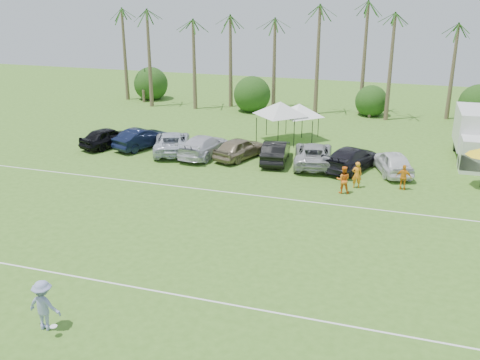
% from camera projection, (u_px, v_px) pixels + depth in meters
% --- Properties ---
extents(ground, '(120.00, 120.00, 0.00)m').
position_uv_depth(ground, '(125.00, 316.00, 20.98)').
color(ground, '#427121').
rests_on(ground, ground).
extents(field_lines, '(80.00, 12.10, 0.01)m').
position_uv_depth(field_lines, '(201.00, 232.00, 28.14)').
color(field_lines, white).
rests_on(field_lines, ground).
extents(palm_tree_0, '(2.40, 2.40, 8.90)m').
position_uv_depth(palm_tree_0, '(116.00, 33.00, 58.86)').
color(palm_tree_0, brown).
rests_on(palm_tree_0, ground).
extents(palm_tree_1, '(2.40, 2.40, 9.90)m').
position_uv_depth(palm_tree_1, '(156.00, 26.00, 57.12)').
color(palm_tree_1, brown).
rests_on(palm_tree_1, ground).
extents(palm_tree_2, '(2.40, 2.40, 10.90)m').
position_uv_depth(palm_tree_2, '(199.00, 18.00, 55.38)').
color(palm_tree_2, brown).
rests_on(palm_tree_2, ground).
extents(palm_tree_3, '(2.40, 2.40, 11.90)m').
position_uv_depth(palm_tree_3, '(236.00, 10.00, 53.93)').
color(palm_tree_3, brown).
rests_on(palm_tree_3, ground).
extents(palm_tree_4, '(2.40, 2.40, 8.90)m').
position_uv_depth(palm_tree_4, '(274.00, 38.00, 53.65)').
color(palm_tree_4, brown).
rests_on(palm_tree_4, ground).
extents(palm_tree_5, '(2.40, 2.40, 9.90)m').
position_uv_depth(palm_tree_5, '(313.00, 29.00, 52.19)').
color(palm_tree_5, brown).
rests_on(palm_tree_5, ground).
extents(palm_tree_6, '(2.40, 2.40, 10.90)m').
position_uv_depth(palm_tree_6, '(356.00, 21.00, 50.74)').
color(palm_tree_6, brown).
rests_on(palm_tree_6, ground).
extents(palm_tree_7, '(2.40, 2.40, 11.90)m').
position_uv_depth(palm_tree_7, '(400.00, 12.00, 49.29)').
color(palm_tree_7, brown).
rests_on(palm_tree_7, ground).
extents(palm_tree_8, '(2.40, 2.40, 8.90)m').
position_uv_depth(palm_tree_8, '(454.00, 43.00, 48.72)').
color(palm_tree_8, brown).
rests_on(palm_tree_8, ground).
extents(bush_tree_0, '(4.00, 4.00, 4.00)m').
position_uv_depth(bush_tree_0, '(147.00, 85.00, 60.81)').
color(bush_tree_0, brown).
rests_on(bush_tree_0, ground).
extents(bush_tree_1, '(4.00, 4.00, 4.00)m').
position_uv_depth(bush_tree_1, '(257.00, 91.00, 57.04)').
color(bush_tree_1, brown).
rests_on(bush_tree_1, ground).
extents(bush_tree_2, '(4.00, 4.00, 4.00)m').
position_uv_depth(bush_tree_2, '(372.00, 98.00, 53.56)').
color(bush_tree_2, brown).
rests_on(bush_tree_2, ground).
extents(bush_tree_3, '(4.00, 4.00, 4.00)m').
position_uv_depth(bush_tree_3, '(479.00, 104.00, 50.66)').
color(bush_tree_3, brown).
rests_on(bush_tree_3, ground).
extents(sideline_player_a, '(0.72, 0.56, 1.74)m').
position_uv_depth(sideline_player_a, '(357.00, 175.00, 34.20)').
color(sideline_player_a, orange).
rests_on(sideline_player_a, ground).
extents(sideline_player_b, '(0.96, 0.81, 1.76)m').
position_uv_depth(sideline_player_b, '(343.00, 180.00, 33.29)').
color(sideline_player_b, orange).
rests_on(sideline_player_b, ground).
extents(sideline_player_c, '(1.01, 0.52, 1.65)m').
position_uv_depth(sideline_player_c, '(404.00, 177.00, 33.88)').
color(sideline_player_c, orange).
rests_on(sideline_player_c, ground).
extents(box_truck, '(2.90, 7.21, 3.69)m').
position_uv_depth(box_truck, '(477.00, 135.00, 39.29)').
color(box_truck, silver).
rests_on(box_truck, ground).
extents(canopy_tent_left, '(4.82, 4.82, 3.91)m').
position_uv_depth(canopy_tent_left, '(280.00, 102.00, 43.95)').
color(canopy_tent_left, black).
rests_on(canopy_tent_left, ground).
extents(canopy_tent_right, '(4.40, 4.40, 3.57)m').
position_uv_depth(canopy_tent_right, '(300.00, 104.00, 44.55)').
color(canopy_tent_right, black).
rests_on(canopy_tent_right, ground).
extents(frisbee_player, '(1.37, 0.85, 2.01)m').
position_uv_depth(frisbee_player, '(44.00, 305.00, 19.86)').
color(frisbee_player, '#8992C2').
rests_on(frisbee_player, ground).
extents(parked_car_0, '(3.48, 5.11, 1.62)m').
position_uv_depth(parked_car_0, '(108.00, 137.00, 43.14)').
color(parked_car_0, black).
rests_on(parked_car_0, ground).
extents(parked_car_1, '(3.28, 5.19, 1.62)m').
position_uv_depth(parked_car_1, '(142.00, 138.00, 42.82)').
color(parked_car_1, black).
rests_on(parked_car_1, ground).
extents(parked_car_2, '(4.72, 6.40, 1.62)m').
position_uv_depth(parked_car_2, '(172.00, 142.00, 41.73)').
color(parked_car_2, silver).
rests_on(parked_car_2, ground).
extents(parked_car_3, '(2.83, 5.77, 1.62)m').
position_uv_depth(parked_car_3, '(204.00, 146.00, 40.75)').
color(parked_car_3, silver).
rests_on(parked_car_3, ground).
extents(parked_car_4, '(3.41, 5.11, 1.62)m').
position_uv_depth(parked_car_4, '(240.00, 148.00, 40.17)').
color(parked_car_4, '#86765B').
rests_on(parked_car_4, ground).
extents(parked_car_5, '(2.32, 5.08, 1.62)m').
position_uv_depth(parked_car_5, '(276.00, 151.00, 39.36)').
color(parked_car_5, black).
rests_on(parked_car_5, ground).
extents(parked_car_6, '(3.66, 6.19, 1.62)m').
position_uv_depth(parked_car_6, '(313.00, 154.00, 38.71)').
color(parked_car_6, '#A9AAAB').
rests_on(parked_car_6, ground).
extents(parked_car_7, '(4.02, 6.00, 1.62)m').
position_uv_depth(parked_car_7, '(352.00, 158.00, 37.75)').
color(parked_car_7, black).
rests_on(parked_car_7, ground).
extents(parked_car_8, '(3.41, 5.11, 1.62)m').
position_uv_depth(parked_car_8, '(392.00, 162.00, 36.91)').
color(parked_car_8, white).
rests_on(parked_car_8, ground).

